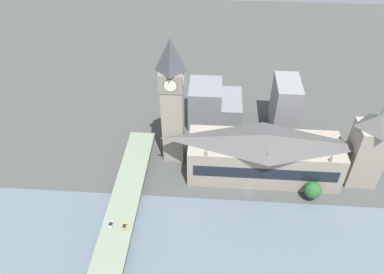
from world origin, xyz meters
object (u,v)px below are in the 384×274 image
clock_tower (172,99)px  car_northbound_lead (125,226)px  road_bridge (115,237)px  car_northbound_mid (111,224)px  parliament_hall (264,155)px  victoria_tower (367,149)px

clock_tower → car_northbound_lead: 72.44m
road_bridge → car_northbound_lead: (5.08, -3.74, 1.86)m
car_northbound_lead → car_northbound_mid: car_northbound_lead is taller
parliament_hall → car_northbound_mid: 91.73m
car_northbound_mid → parliament_hall: bearing=-58.4°
parliament_hall → clock_tower: 60.56m
victoria_tower → car_northbound_mid: victoria_tower is taller
parliament_hall → car_northbound_lead: size_ratio=22.25×
clock_tower → victoria_tower: bearing=-96.5°
victoria_tower → car_northbound_mid: (-47.99, 132.98, -15.83)m
parliament_hall → car_northbound_mid: (-47.94, 77.83, -7.60)m
car_northbound_mid → road_bridge: bearing=-150.8°
victoria_tower → parliament_hall: bearing=90.1°
victoria_tower → car_northbound_mid: size_ratio=12.77×
clock_tower → road_bridge: size_ratio=0.50×
parliament_hall → victoria_tower: 55.75m
parliament_hall → clock_tower: bearing=76.9°
car_northbound_lead → clock_tower: bearing=-16.5°
car_northbound_lead → road_bridge: bearing=143.6°
parliament_hall → victoria_tower: size_ratio=1.73×
parliament_hall → road_bridge: bearing=125.8°
car_northbound_lead → car_northbound_mid: bearing=83.7°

